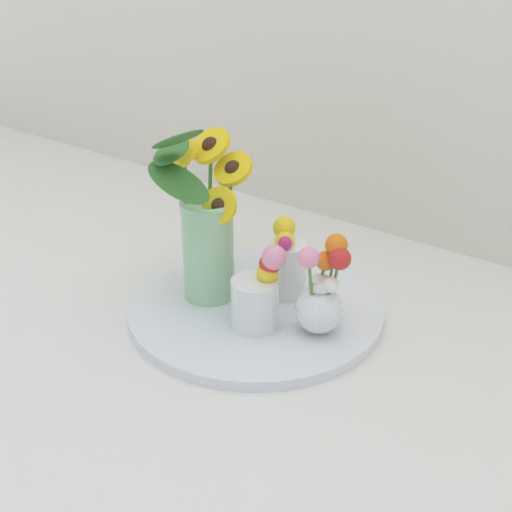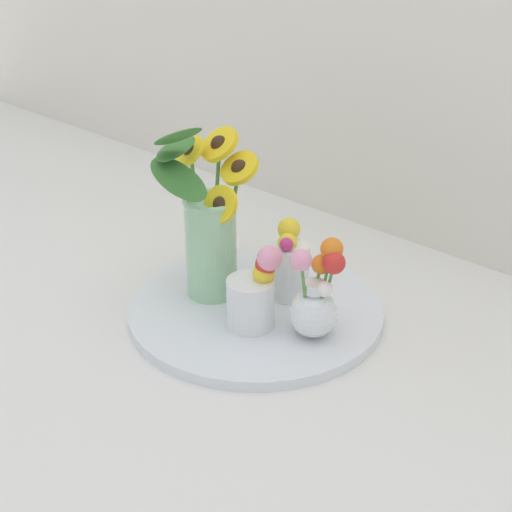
% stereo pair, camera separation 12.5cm
% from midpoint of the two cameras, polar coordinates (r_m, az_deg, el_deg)
% --- Properties ---
extents(ground_plane, '(6.00, 6.00, 0.00)m').
position_cam_midpoint_polar(ground_plane, '(1.24, -3.28, -6.57)').
color(ground_plane, silver).
extents(serving_tray, '(0.46, 0.46, 0.02)m').
position_cam_midpoint_polar(serving_tray, '(1.30, -2.75, -4.35)').
color(serving_tray, silver).
rests_on(serving_tray, ground_plane).
extents(mason_jar_sunflowers, '(0.19, 0.21, 0.35)m').
position_cam_midpoint_polar(mason_jar_sunflowers, '(1.28, -6.80, 2.07)').
color(mason_jar_sunflowers, '#99CC9E').
rests_on(mason_jar_sunflowers, serving_tray).
extents(vase_small_center, '(0.09, 0.08, 0.15)m').
position_cam_midpoint_polar(vase_small_center, '(1.21, -2.76, -3.14)').
color(vase_small_center, white).
rests_on(vase_small_center, serving_tray).
extents(vase_bulb_right, '(0.09, 0.09, 0.17)m').
position_cam_midpoint_polar(vase_bulb_right, '(1.19, 2.28, -3.26)').
color(vase_bulb_right, white).
rests_on(vase_bulb_right, serving_tray).
extents(vase_small_back, '(0.08, 0.09, 0.14)m').
position_cam_midpoint_polar(vase_small_back, '(1.30, -0.26, -0.54)').
color(vase_small_back, white).
rests_on(vase_small_back, serving_tray).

